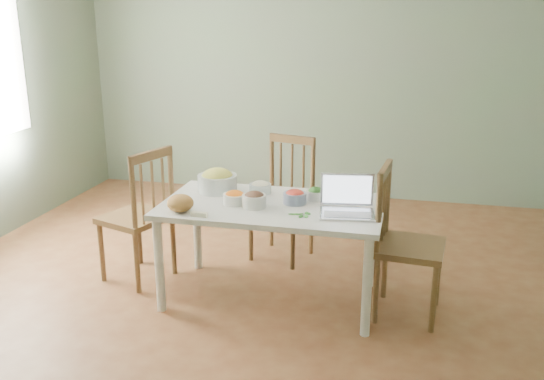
% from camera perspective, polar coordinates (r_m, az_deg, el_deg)
% --- Properties ---
extents(floor, '(5.00, 5.00, 0.00)m').
position_cam_1_polar(floor, '(4.36, -1.87, -9.80)').
color(floor, '#5C311B').
rests_on(floor, ground).
extents(wall_back, '(5.00, 0.00, 2.70)m').
position_cam_1_polar(wall_back, '(6.36, 4.05, 11.41)').
color(wall_back, slate).
rests_on(wall_back, ground).
extents(wall_front, '(5.00, 0.00, 2.70)m').
position_cam_1_polar(wall_front, '(1.74, -24.65, -5.30)').
color(wall_front, slate).
rests_on(wall_front, ground).
extents(dining_table, '(1.50, 0.84, 0.70)m').
position_cam_1_polar(dining_table, '(4.13, 0.00, -5.99)').
color(dining_table, white).
rests_on(dining_table, floor).
extents(chair_far, '(0.53, 0.51, 0.99)m').
position_cam_1_polar(chair_far, '(4.76, 0.93, -0.97)').
color(chair_far, '#442D16').
rests_on(chair_far, floor).
extents(chair_left, '(0.55, 0.57, 1.02)m').
position_cam_1_polar(chair_left, '(4.50, -13.06, -2.31)').
color(chair_left, '#442D16').
rests_on(chair_left, floor).
extents(chair_right, '(0.47, 0.49, 1.01)m').
position_cam_1_polar(chair_right, '(3.96, 13.26, -5.07)').
color(chair_right, '#442D16').
rests_on(chair_right, floor).
extents(bread_boule, '(0.19, 0.19, 0.11)m').
position_cam_1_polar(bread_boule, '(3.89, -8.86, -1.25)').
color(bread_boule, '#A77734').
rests_on(bread_boule, dining_table).
extents(butter_stick, '(0.11, 0.03, 0.03)m').
position_cam_1_polar(butter_stick, '(3.79, -7.06, -2.37)').
color(butter_stick, '#EFE8C9').
rests_on(butter_stick, dining_table).
extents(bowl_squash, '(0.29, 0.29, 0.16)m').
position_cam_1_polar(bowl_squash, '(4.28, -5.32, 0.94)').
color(bowl_squash, '#F3DB55').
rests_on(bowl_squash, dining_table).
extents(bowl_carrot, '(0.17, 0.17, 0.09)m').
position_cam_1_polar(bowl_carrot, '(4.01, -3.63, -0.71)').
color(bowl_carrot, '#E96101').
rests_on(bowl_carrot, dining_table).
extents(bowl_onion, '(0.18, 0.18, 0.09)m').
position_cam_1_polar(bowl_onion, '(4.24, -1.15, 0.28)').
color(bowl_onion, beige).
rests_on(bowl_onion, dining_table).
extents(bowl_mushroom, '(0.18, 0.18, 0.11)m').
position_cam_1_polar(bowl_mushroom, '(3.93, -1.73, -0.93)').
color(bowl_mushroom, '#342113').
rests_on(bowl_mushroom, dining_table).
extents(bowl_redpep, '(0.21, 0.21, 0.09)m').
position_cam_1_polar(bowl_redpep, '(4.01, 2.22, -0.65)').
color(bowl_redpep, '#CC4224').
rests_on(bowl_redpep, dining_table).
extents(bowl_broccoli, '(0.16, 0.16, 0.08)m').
position_cam_1_polar(bowl_broccoli, '(4.10, 4.25, -0.34)').
color(bowl_broccoli, '#306B20').
rests_on(bowl_broccoli, dining_table).
extents(flatbread, '(0.25, 0.25, 0.02)m').
position_cam_1_polar(flatbread, '(4.24, 4.67, -0.23)').
color(flatbread, tan).
rests_on(flatbread, dining_table).
extents(basil_bunch, '(0.17, 0.17, 0.02)m').
position_cam_1_polar(basil_bunch, '(3.80, 2.66, -2.30)').
color(basil_bunch, '#2E6D1F').
rests_on(basil_bunch, dining_table).
extents(laptop, '(0.39, 0.33, 0.25)m').
position_cam_1_polar(laptop, '(3.78, 7.33, -0.67)').
color(laptop, silver).
rests_on(laptop, dining_table).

